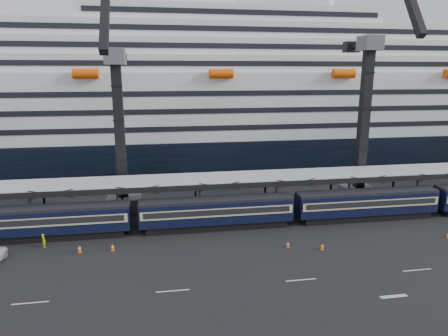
# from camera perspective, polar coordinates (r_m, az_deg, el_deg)

# --- Properties ---
(ground) EXTENTS (260.00, 260.00, 0.00)m
(ground) POSITION_cam_1_polar(r_m,az_deg,el_deg) (43.61, 11.65, -12.66)
(ground) COLOR black
(ground) RESTS_ON ground
(lane_markings) EXTENTS (111.00, 4.27, 0.02)m
(lane_markings) POSITION_cam_1_polar(r_m,az_deg,el_deg) (43.05, 24.75, -14.04)
(lane_markings) COLOR beige
(lane_markings) RESTS_ON ground
(train) EXTENTS (133.05, 3.00, 4.05)m
(train) POSITION_cam_1_polar(r_m,az_deg,el_deg) (50.37, 2.75, -6.02)
(train) COLOR black
(train) RESTS_ON ground
(canopy) EXTENTS (130.00, 6.25, 5.53)m
(canopy) POSITION_cam_1_polar(r_m,az_deg,el_deg) (54.27, 6.72, -1.29)
(canopy) COLOR #989A9F
(canopy) RESTS_ON ground
(cruise_ship) EXTENTS (214.09, 28.84, 34.00)m
(cruise_ship) POSITION_cam_1_polar(r_m,az_deg,el_deg) (83.77, 0.10, 8.94)
(cruise_ship) COLOR black
(cruise_ship) RESTS_ON ground
(crane_dark_near) EXTENTS (4.50, 17.75, 35.08)m
(crane_dark_near) POSITION_cam_1_polar(r_m,az_deg,el_deg) (55.72, -14.77, 5.75)
(crane_dark_near) COLOR #515359
(crane_dark_near) RESTS_ON ground
(crane_dark_mid) EXTENTS (4.50, 18.24, 39.64)m
(crane_dark_mid) POSITION_cam_1_polar(r_m,az_deg,el_deg) (61.85, 19.61, 7.48)
(crane_dark_mid) COLOR #515359
(crane_dark_mid) RESTS_ON ground
(worker) EXTENTS (0.69, 0.68, 1.60)m
(worker) POSITION_cam_1_polar(r_m,az_deg,el_deg) (49.35, -24.37, -9.44)
(worker) COLOR #BCD70B
(worker) RESTS_ON ground
(traffic_cone_b) EXTENTS (0.40, 0.40, 0.81)m
(traffic_cone_b) POSITION_cam_1_polar(r_m,az_deg,el_deg) (46.17, -15.64, -10.82)
(traffic_cone_b) COLOR #FF5708
(traffic_cone_b) RESTS_ON ground
(traffic_cone_c) EXTENTS (0.43, 0.43, 0.85)m
(traffic_cone_c) POSITION_cam_1_polar(r_m,az_deg,el_deg) (46.83, -19.96, -10.76)
(traffic_cone_c) COLOR #FF5708
(traffic_cone_c) RESTS_ON ground
(traffic_cone_d) EXTENTS (0.36, 0.36, 0.71)m
(traffic_cone_d) POSITION_cam_1_polar(r_m,az_deg,el_deg) (45.88, 9.12, -10.69)
(traffic_cone_d) COLOR #FF5708
(traffic_cone_d) RESTS_ON ground
(traffic_cone_e) EXTENTS (0.39, 0.39, 0.77)m
(traffic_cone_e) POSITION_cam_1_polar(r_m,az_deg,el_deg) (46.01, 13.86, -10.81)
(traffic_cone_e) COLOR #FF5708
(traffic_cone_e) RESTS_ON ground
(traffic_cone_f) EXTENTS (0.37, 0.37, 0.73)m
(traffic_cone_f) POSITION_cam_1_polar(r_m,az_deg,el_deg) (54.42, 29.35, -8.37)
(traffic_cone_f) COLOR #FF5708
(traffic_cone_f) RESTS_ON ground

